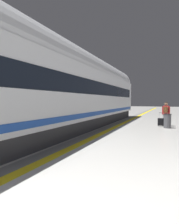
% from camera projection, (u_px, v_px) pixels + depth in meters
% --- Properties ---
extents(safety_line_strip, '(0.36, 80.00, 0.01)m').
position_uv_depth(safety_line_strip, '(105.00, 132.00, 10.37)').
color(safety_line_strip, yellow).
rests_on(safety_line_strip, ground).
extents(tactile_edge_band, '(0.66, 80.00, 0.01)m').
position_uv_depth(tactile_edge_band, '(100.00, 131.00, 10.52)').
color(tactile_edge_band, slate).
rests_on(tactile_edge_band, ground).
extents(high_speed_train, '(2.94, 30.11, 4.97)m').
position_uv_depth(high_speed_train, '(32.00, 83.00, 7.87)').
color(high_speed_train, '#38383D').
rests_on(high_speed_train, ground).
extents(passenger_near, '(0.52, 0.35, 1.67)m').
position_uv_depth(passenger_near, '(166.00, 112.00, 12.61)').
color(passenger_near, black).
rests_on(passenger_near, ground).
extents(suitcase_near, '(0.40, 0.27, 0.94)m').
position_uv_depth(suitcase_near, '(161.00, 122.00, 12.62)').
color(suitcase_near, black).
rests_on(suitcase_near, ground).
extents(waste_bin, '(0.46, 0.46, 0.91)m').
position_uv_depth(waste_bin, '(167.00, 121.00, 11.74)').
color(waste_bin, '#4C4C51').
rests_on(waste_bin, ground).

